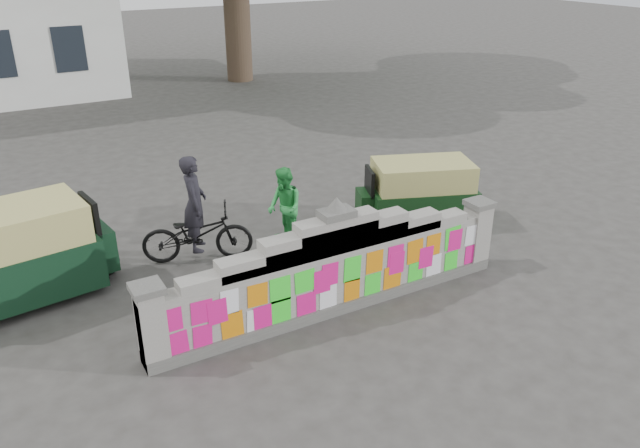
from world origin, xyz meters
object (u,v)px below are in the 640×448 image
object	(u,v)px
rickshaw_left	(17,254)
rickshaw_right	(418,193)
cyclist_rider	(196,216)
cyclist_bike	(197,234)
pedestrian	(285,207)

from	to	relation	value
rickshaw_left	rickshaw_right	distance (m)	7.75
cyclist_rider	rickshaw_right	bearing A→B (deg)	-78.66
cyclist_bike	rickshaw_left	xyz separation A→B (m)	(-3.07, 0.08, 0.33)
cyclist_rider	pedestrian	bearing A→B (deg)	-75.78
cyclist_bike	pedestrian	bearing A→B (deg)	-75.78
cyclist_bike	rickshaw_left	bearing A→B (deg)	109.26
cyclist_bike	rickshaw_right	bearing A→B (deg)	-78.66
cyclist_bike	cyclist_rider	world-z (taller)	cyclist_rider
rickshaw_right	cyclist_bike	bearing A→B (deg)	11.72
pedestrian	rickshaw_left	world-z (taller)	rickshaw_left
cyclist_rider	rickshaw_right	distance (m)	4.70
pedestrian	rickshaw_right	distance (m)	2.94
pedestrian	rickshaw_right	xyz separation A→B (m)	(2.88, -0.57, -0.07)
cyclist_bike	pedestrian	size ratio (longest dim) A/B	1.29
cyclist_bike	rickshaw_right	size ratio (longest dim) A/B	0.79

